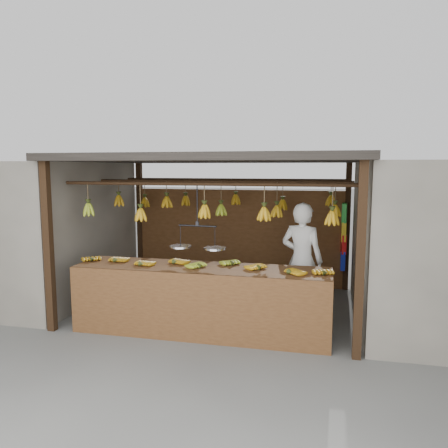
# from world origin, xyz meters

# --- Properties ---
(ground) EXTENTS (80.00, 80.00, 0.00)m
(ground) POSITION_xyz_m (0.00, 0.00, 0.00)
(ground) COLOR #5B5B57
(stall) EXTENTS (4.30, 3.30, 2.40)m
(stall) POSITION_xyz_m (0.00, 0.33, 1.97)
(stall) COLOR black
(stall) RESTS_ON ground
(neighbor_left) EXTENTS (3.00, 3.00, 2.30)m
(neighbor_left) POSITION_xyz_m (-3.60, 0.00, 1.15)
(neighbor_left) COLOR slate
(neighbor_left) RESTS_ON ground
(counter) EXTENTS (3.46, 0.78, 0.96)m
(counter) POSITION_xyz_m (0.01, -1.23, 0.71)
(counter) COLOR #57341A
(counter) RESTS_ON ground
(hanging_bananas) EXTENTS (3.59, 2.19, 0.39)m
(hanging_bananas) POSITION_xyz_m (0.01, -0.00, 1.61)
(hanging_bananas) COLOR #92A523
(hanging_bananas) RESTS_ON ground
(balance_scale) EXTENTS (0.78, 0.32, 0.87)m
(balance_scale) POSITION_xyz_m (-0.07, -1.00, 1.18)
(balance_scale) COLOR black
(balance_scale) RESTS_ON ground
(vendor) EXTENTS (0.72, 0.58, 1.71)m
(vendor) POSITION_xyz_m (1.29, -0.17, 0.86)
(vendor) COLOR white
(vendor) RESTS_ON ground
(bag_bundles) EXTENTS (0.08, 0.26, 1.19)m
(bag_bundles) POSITION_xyz_m (1.94, 1.35, 0.99)
(bag_bundles) COLOR #199926
(bag_bundles) RESTS_ON ground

